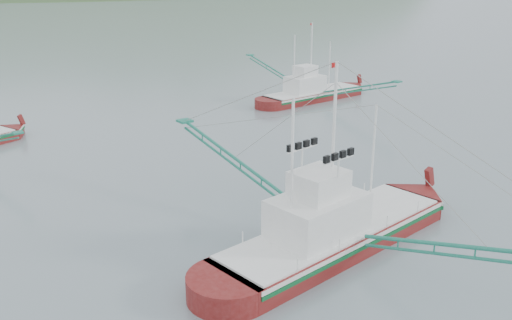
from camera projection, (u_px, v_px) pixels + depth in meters
ground at (312, 228)px, 37.76m from camera, size 1200.00×1200.00×0.00m
main_boat at (333, 222)px, 34.46m from camera, size 17.25×30.69×12.44m
bg_boat_right at (312, 89)px, 73.93m from camera, size 14.60×26.37×10.67m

